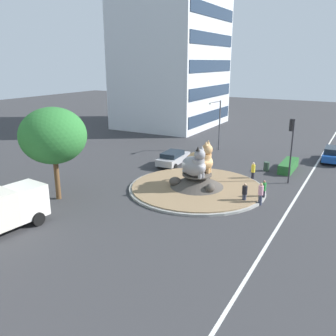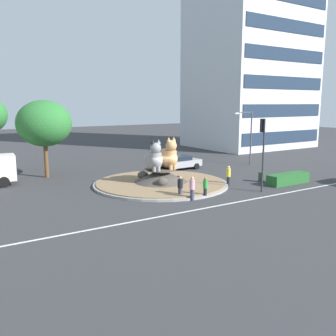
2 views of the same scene
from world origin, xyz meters
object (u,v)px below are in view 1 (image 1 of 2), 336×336
Objects in this scene: cat_statue_calico at (201,160)px; broadleaf_tree_behind_island at (53,136)px; hatchback_near_shophouse at (333,154)px; traffic_light_mast at (291,139)px; sedan_on_far_lane at (173,158)px; pedestrian_green_shirt at (264,189)px; litter_bin at (266,166)px; streetlight_arm at (218,121)px; pedestrian_yellow_shirt at (253,171)px; cat_statue_grey at (195,165)px; office_tower at (173,27)px; pedestrian_pink_shirt at (261,193)px; pedestrian_black_shirt at (245,193)px.

cat_statue_calico is 0.39× the size of broadleaf_tree_behind_island.
traffic_light_mast is at bearing 162.86° from hatchback_near_shophouse.
broadleaf_tree_behind_island is 13.96m from sedan_on_far_lane.
pedestrian_green_shirt reaches higher than litter_bin.
traffic_light_mast is 5.17m from litter_bin.
streetlight_arm reaches higher than pedestrian_yellow_shirt.
cat_statue_grey reaches higher than pedestrian_yellow_shirt.
cat_statue_grey is at bearing 27.24° from streetlight_arm.
office_tower is 39.08m from pedestrian_pink_shirt.
hatchback_near_shophouse is at bearing -3.20° from pedestrian_yellow_shirt.
pedestrian_black_shirt is 1.78× the size of litter_bin.
litter_bin is (7.53, -3.73, -1.93)m from cat_statue_calico.
pedestrian_yellow_shirt is 1.08× the size of pedestrian_black_shirt.
hatchback_near_shophouse is (10.64, -5.60, -0.08)m from pedestrian_yellow_shirt.
pedestrian_yellow_shirt is at bearing 160.22° from pedestrian_black_shirt.
traffic_light_mast is at bearing 5.13° from pedestrian_pink_shirt.
pedestrian_green_shirt is at bearing -128.34° from pedestrian_yellow_shirt.
broadleaf_tree_behind_island is at bearing -94.36° from pedestrian_black_shirt.
broadleaf_tree_behind_island is 1.20× the size of streetlight_arm.
broadleaf_tree_behind_island is 15.13m from pedestrian_black_shirt.
office_tower is at bearing 119.84° from cat_statue_calico.
pedestrian_black_shirt is at bearing 9.64° from cat_statue_grey.
broadleaf_tree_behind_island is at bearing 159.48° from pedestrian_yellow_shirt.
pedestrian_yellow_shirt is at bearing -45.09° from broadleaf_tree_behind_island.
broadleaf_tree_behind_island reaches higher than hatchback_near_shophouse.
hatchback_near_shophouse is (14.53, -9.04, -1.54)m from cat_statue_calico.
broadleaf_tree_behind_island is 17.47m from pedestrian_yellow_shirt.
cat_statue_calico is at bearing -141.47° from pedestrian_black_shirt.
office_tower is 19.52× the size of pedestrian_black_shirt.
cat_statue_grey is at bearing -142.61° from sedan_on_far_lane.
office_tower is (26.44, 17.41, 13.25)m from cat_statue_calico.
broadleaf_tree_behind_island is 20.42m from litter_bin.
streetlight_arm reaches higher than pedestrian_black_shirt.
streetlight_arm is 9.90m from litter_bin.
pedestrian_yellow_shirt reaches higher than hatchback_near_shophouse.
office_tower is 28.89m from sedan_on_far_lane.
pedestrian_green_shirt is (-4.10, -2.10, -0.09)m from pedestrian_yellow_shirt.
cat_statue_calico is 12.09m from broadleaf_tree_behind_island.
streetlight_arm is 3.41× the size of pedestrian_pink_shirt.
pedestrian_black_shirt is at bearing -24.71° from cat_statue_calico.
pedestrian_black_shirt is 0.33× the size of hatchback_near_shophouse.
pedestrian_green_shirt is at bearing -139.78° from office_tower.
sedan_on_far_lane is (6.54, 9.82, -0.05)m from pedestrian_black_shirt.
pedestrian_black_shirt is at bearing 78.30° from traffic_light_mast.
broadleaf_tree_behind_island is 28.98m from hatchback_near_shophouse.
cat_statue_calico reaches higher than litter_bin.
streetlight_arm is at bearing -14.31° from sedan_on_far_lane.
cat_statue_calico is at bearing 41.06° from traffic_light_mast.
traffic_light_mast is 6.39× the size of litter_bin.
litter_bin is at bearing 20.09° from pedestrian_yellow_shirt.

